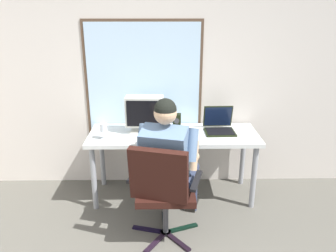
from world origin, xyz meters
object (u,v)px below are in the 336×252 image
object	(u,v)px
desk	(173,140)
wine_glass	(103,128)
laptop	(219,125)
desk_speaker	(177,122)
crt_monitor	(145,112)
person_seated	(169,160)
office_chair	(163,187)

from	to	relation	value
desk	wine_glass	xyz separation A→B (m)	(-0.69, -0.14, 0.19)
laptop	desk_speaker	size ratio (longest dim) A/B	1.80
crt_monitor	wine_glass	bearing A→B (deg)	-154.72
person_seated	crt_monitor	world-z (taller)	person_seated
crt_monitor	desk_speaker	distance (m)	0.36
laptop	wine_glass	world-z (taller)	laptop
crt_monitor	wine_glass	xyz separation A→B (m)	(-0.40, -0.19, -0.10)
desk	laptop	size ratio (longest dim) A/B	5.51
laptop	desk_speaker	xyz separation A→B (m)	(-0.44, 0.03, 0.02)
desk	crt_monitor	bearing A→B (deg)	171.82
laptop	office_chair	bearing A→B (deg)	-125.24
wine_glass	person_seated	bearing A→B (deg)	-31.13
office_chair	wine_glass	distance (m)	0.90
office_chair	wine_glass	size ratio (longest dim) A/B	5.82
desk_speaker	laptop	bearing A→B (deg)	-3.85
desk	wine_glass	size ratio (longest dim) A/B	10.84
desk	office_chair	size ratio (longest dim) A/B	1.86
desk	office_chair	distance (m)	0.79
office_chair	crt_monitor	size ratio (longest dim) A/B	2.39
office_chair	crt_monitor	world-z (taller)	crt_monitor
crt_monitor	laptop	world-z (taller)	crt_monitor
laptop	wine_glass	size ratio (longest dim) A/B	1.97
desk	laptop	distance (m)	0.51
laptop	wine_glass	distance (m)	1.20
crt_monitor	laptop	bearing A→B (deg)	2.28
office_chair	desk_speaker	bearing A→B (deg)	80.08
desk	office_chair	xyz separation A→B (m)	(-0.11, -0.77, -0.11)
office_chair	person_seated	xyz separation A→B (m)	(0.06, 0.24, 0.13)
person_seated	laptop	xyz separation A→B (m)	(0.54, 0.60, 0.12)
person_seated	desk_speaker	xyz separation A→B (m)	(0.10, 0.63, 0.15)
office_chair	wine_glass	world-z (taller)	office_chair
office_chair	desk	bearing A→B (deg)	81.51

